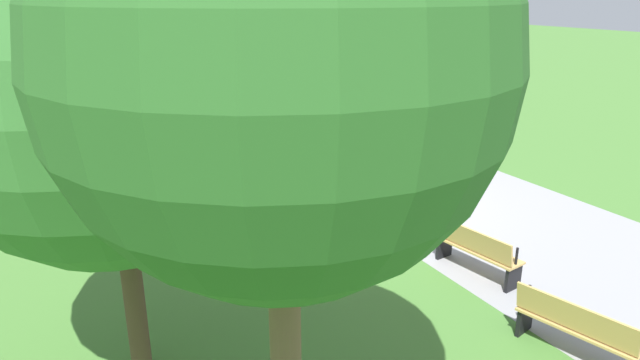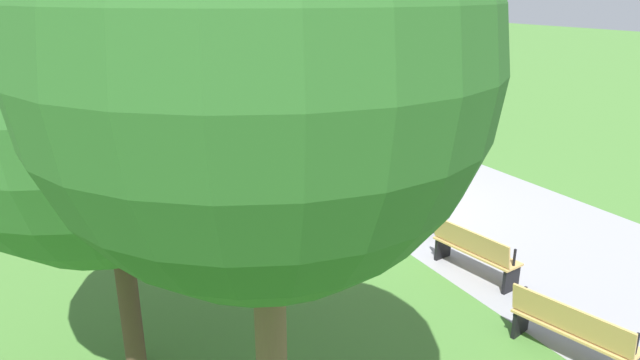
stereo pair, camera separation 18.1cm
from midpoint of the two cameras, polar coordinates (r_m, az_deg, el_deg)
The scene contains 15 objects.
ground_plane at distance 13.08m, azimuth 5.97°, elevation -2.40°, with size 120.00×120.00×0.00m, color #477A33.
path_paving at distance 14.08m, azimuth 12.08°, elevation -1.16°, with size 41.60×5.21×0.01m, color #939399.
bench_0 at distance 23.71m, azimuth -19.35°, elevation 7.44°, with size 1.62×1.24×0.89m.
bench_1 at distance 21.79m, azimuth -15.44°, elevation 6.90°, with size 1.65×1.12×0.89m.
bench_2 at distance 19.83m, azimuth -11.34°, elevation 6.09°, with size 1.67×0.99×0.89m.
bench_3 at distance 17.85m, azimuth -6.98°, elevation 4.92°, with size 1.67×0.85×0.89m.
bench_4 at distance 15.85m, azimuth -2.27°, elevation 3.27°, with size 1.66×0.70×0.89m.
bench_5 at distance 13.87m, azimuth 2.94°, elevation 0.97°, with size 1.63×0.55×0.89m.
bench_6 at distance 11.92m, azimuth 8.87°, elevation -2.29°, with size 1.63×0.55×0.89m.
bench_7 at distance 10.04m, azimuth 15.96°, elevation -6.96°, with size 1.66×0.70×0.89m.
bench_8 at distance 8.33m, azimuth 24.98°, elevation -13.77°, with size 1.67×0.85×0.89m.
person_seated at distance 11.91m, azimuth 9.56°, elevation -1.46°, with size 0.34×0.53×1.20m.
tree_1 at distance 6.67m, azimuth -20.69°, elevation 8.81°, with size 4.02×4.02×5.70m.
tree_4 at distance 3.95m, azimuth -4.64°, elevation 11.36°, with size 3.28×3.28×5.86m.
lamp_post at distance 23.03m, azimuth -10.80°, elevation 14.06°, with size 0.32×0.32×4.25m.
Camera 2 is at (10.22, -6.66, 4.71)m, focal length 31.25 mm.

